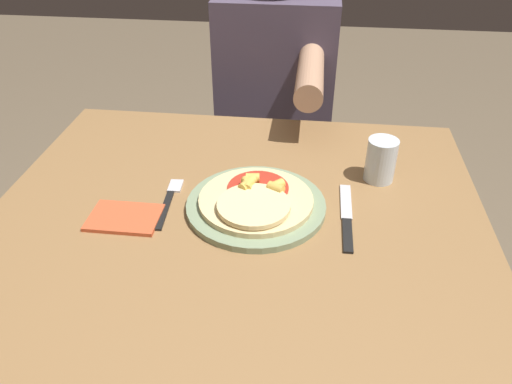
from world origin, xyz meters
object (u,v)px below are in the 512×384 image
(fork, at_px, (169,200))
(drinking_glass, at_px, (381,160))
(dining_table, at_px, (236,263))
(pizza, at_px, (256,199))
(plate, at_px, (256,205))
(person_diner, at_px, (276,100))
(knife, at_px, (347,217))

(fork, bearing_deg, drinking_glass, 17.38)
(drinking_glass, bearing_deg, dining_table, -148.47)
(dining_table, relative_size, pizza, 4.32)
(plate, distance_m, person_diner, 0.68)
(plate, xyz_separation_m, knife, (0.18, -0.01, -0.00))
(dining_table, relative_size, fork, 5.66)
(plate, bearing_deg, person_diner, 91.37)
(dining_table, height_order, knife, knife)
(pizza, bearing_deg, fork, 177.31)
(dining_table, height_order, pizza, pizza)
(pizza, height_order, drinking_glass, drinking_glass)
(dining_table, relative_size, plate, 3.53)
(pizza, height_order, knife, pizza)
(knife, relative_size, person_diner, 0.19)
(pizza, relative_size, knife, 1.05)
(knife, distance_m, drinking_glass, 0.18)
(dining_table, bearing_deg, person_diner, 88.28)
(plate, bearing_deg, dining_table, -134.78)
(dining_table, xyz_separation_m, fork, (-0.14, 0.04, 0.12))
(drinking_glass, bearing_deg, fork, -162.62)
(fork, xyz_separation_m, person_diner, (0.17, 0.67, -0.06))
(pizza, bearing_deg, drinking_glass, 29.66)
(dining_table, distance_m, person_diner, 0.71)
(pizza, height_order, fork, pizza)
(dining_table, relative_size, person_diner, 0.84)
(pizza, bearing_deg, person_diner, 91.34)
(person_diner, bearing_deg, plate, -88.63)
(fork, distance_m, knife, 0.36)
(fork, distance_m, person_diner, 0.69)
(drinking_glass, bearing_deg, plate, -150.94)
(pizza, distance_m, drinking_glass, 0.29)
(drinking_glass, relative_size, person_diner, 0.08)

